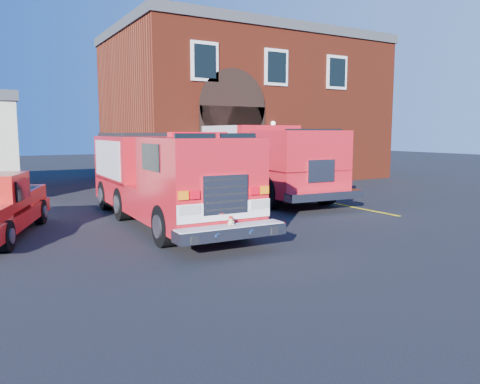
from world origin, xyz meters
TOP-DOWN VIEW (x-y plane):
  - ground at (0.00, 0.00)m, footprint 100.00×100.00m
  - parking_stripe_near at (6.50, 1.00)m, footprint 0.12×3.00m
  - parking_stripe_mid at (6.50, 4.00)m, footprint 0.12×3.00m
  - parking_stripe_far at (6.50, 7.00)m, footprint 0.12×3.00m
  - fire_station at (8.99, 13.98)m, footprint 15.20×10.20m
  - fire_engine at (-0.61, 2.43)m, footprint 2.74×9.02m
  - secondary_truck at (5.03, 5.96)m, footprint 3.46×9.52m

SIDE VIEW (x-z plane):
  - ground at x=0.00m, z-range 0.00..0.00m
  - parking_stripe_near at x=6.50m, z-range 0.00..0.01m
  - parking_stripe_mid at x=6.50m, z-range 0.00..0.01m
  - parking_stripe_far at x=6.50m, z-range 0.00..0.01m
  - fire_engine at x=-0.61m, z-range 0.05..2.81m
  - secondary_truck at x=5.03m, z-range 0.14..3.17m
  - fire_station at x=8.99m, z-range 0.03..8.48m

